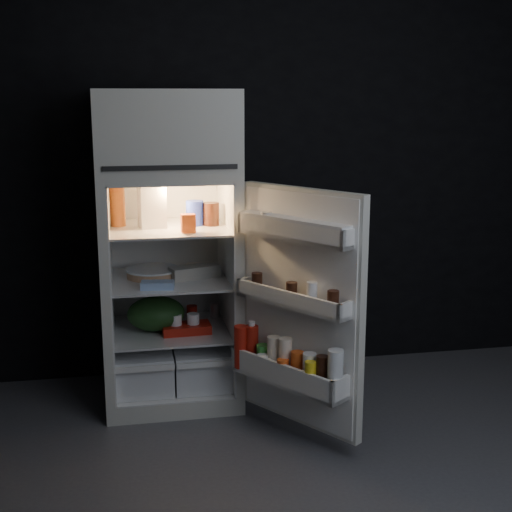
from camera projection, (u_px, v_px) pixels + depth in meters
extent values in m
cube|color=#535358|center=(337.00, 504.00, 3.12)|extent=(4.00, 3.40, 0.00)
cube|color=black|center=(261.00, 161.00, 4.45)|extent=(4.00, 0.00, 2.70)
cube|color=silver|center=(172.00, 388.00, 4.24)|extent=(0.76, 0.70, 0.10)
cube|color=silver|center=(107.00, 285.00, 4.03)|extent=(0.05, 0.70, 1.20)
cube|color=silver|center=(230.00, 279.00, 4.16)|extent=(0.05, 0.70, 1.20)
cube|color=white|center=(166.00, 269.00, 4.41)|extent=(0.66, 0.05, 1.20)
cube|color=silver|center=(166.00, 172.00, 3.96)|extent=(0.76, 0.70, 0.06)
cube|color=silver|center=(165.00, 129.00, 3.90)|extent=(0.76, 0.70, 0.42)
cube|color=black|center=(171.00, 168.00, 3.60)|extent=(0.68, 0.01, 0.02)
cube|color=white|center=(112.00, 286.00, 4.01)|extent=(0.01, 0.65, 1.20)
cube|color=white|center=(226.00, 280.00, 4.13)|extent=(0.01, 0.65, 1.20)
cube|color=white|center=(167.00, 179.00, 3.94)|extent=(0.66, 0.65, 0.01)
cube|color=white|center=(172.00, 381.00, 4.20)|extent=(0.66, 0.65, 0.01)
cube|color=white|center=(168.00, 228.00, 4.00)|extent=(0.65, 0.63, 0.01)
cube|color=white|center=(170.00, 280.00, 4.07)|extent=(0.65, 0.63, 0.01)
cube|color=white|center=(171.00, 330.00, 4.13)|extent=(0.65, 0.63, 0.01)
cube|color=white|center=(143.00, 363.00, 4.16)|extent=(0.32, 0.59, 0.22)
cube|color=white|center=(200.00, 359.00, 4.23)|extent=(0.32, 0.59, 0.22)
cube|color=white|center=(145.00, 369.00, 3.83)|extent=(0.32, 0.02, 0.03)
cube|color=white|center=(206.00, 364.00, 3.89)|extent=(0.32, 0.02, 0.03)
cube|color=#FFE5B2|center=(168.00, 184.00, 3.90)|extent=(0.14, 0.14, 0.02)
cube|color=silver|center=(301.00, 308.00, 3.59)|extent=(0.47, 0.65, 1.22)
cube|color=white|center=(298.00, 309.00, 3.57)|extent=(0.41, 0.60, 1.18)
cube|color=white|center=(293.00, 238.00, 3.46)|extent=(0.46, 0.61, 0.02)
cube|color=white|center=(288.00, 231.00, 3.42)|extent=(0.40, 0.57, 0.10)
cube|color=white|center=(347.00, 240.00, 3.22)|extent=(0.09, 0.07, 0.10)
cube|color=white|center=(245.00, 222.00, 3.67)|extent=(0.09, 0.07, 0.10)
cube|color=white|center=(291.00, 305.00, 3.53)|extent=(0.47, 0.62, 0.02)
cube|color=white|center=(286.00, 300.00, 3.49)|extent=(0.40, 0.57, 0.09)
cube|color=white|center=(345.00, 312.00, 3.29)|extent=(0.09, 0.07, 0.09)
cube|color=white|center=(245.00, 286.00, 3.75)|extent=(0.09, 0.07, 0.09)
cube|color=white|center=(288.00, 382.00, 3.60)|extent=(0.50, 0.64, 0.02)
cube|color=white|center=(280.00, 375.00, 3.55)|extent=(0.40, 0.57, 0.13)
cube|color=white|center=(340.00, 391.00, 3.36)|extent=(0.13, 0.10, 0.13)
cube|color=white|center=(242.00, 356.00, 3.82)|extent=(0.13, 0.10, 0.13)
cube|color=white|center=(293.00, 219.00, 3.44)|extent=(0.45, 0.59, 0.02)
cylinder|color=yellow|center=(299.00, 228.00, 3.42)|extent=(0.08, 0.08, 0.09)
cylinder|color=silver|center=(266.00, 222.00, 3.57)|extent=(0.08, 0.08, 0.10)
cylinder|color=black|center=(333.00, 302.00, 3.33)|extent=(0.08, 0.08, 0.11)
cylinder|color=white|center=(312.00, 295.00, 3.42)|extent=(0.07, 0.07, 0.13)
cylinder|color=black|center=(292.00, 292.00, 3.51)|extent=(0.08, 0.08, 0.10)
cylinder|color=black|center=(257.00, 283.00, 3.68)|extent=(0.08, 0.08, 0.11)
cylinder|color=silver|center=(335.00, 374.00, 3.37)|extent=(0.11, 0.11, 0.24)
cylinder|color=black|center=(322.00, 375.00, 3.43)|extent=(0.08, 0.08, 0.19)
cylinder|color=white|center=(309.00, 371.00, 3.48)|extent=(0.09, 0.09, 0.18)
cylinder|color=#DD521A|center=(297.00, 368.00, 3.54)|extent=(0.09, 0.09, 0.17)
cylinder|color=#F8E6CB|center=(285.00, 359.00, 3.59)|extent=(0.09, 0.09, 0.22)
cylinder|color=#F8E6CB|center=(274.00, 356.00, 3.64)|extent=(0.09, 0.09, 0.21)
cylinder|color=#338C33|center=(262.00, 358.00, 3.71)|extent=(0.09, 0.09, 0.14)
cylinder|color=#A6190E|center=(252.00, 347.00, 3.75)|extent=(0.10, 0.10, 0.23)
cylinder|color=yellow|center=(310.00, 377.00, 3.43)|extent=(0.08, 0.08, 0.16)
cylinder|color=#DD521A|center=(283.00, 371.00, 3.56)|extent=(0.08, 0.08, 0.12)
cylinder|color=white|center=(263.00, 365.00, 3.66)|extent=(0.08, 0.08, 0.11)
cylinder|color=#A6190E|center=(241.00, 347.00, 3.75)|extent=(0.10, 0.10, 0.23)
cylinder|color=white|center=(252.00, 323.00, 3.72)|extent=(0.05, 0.05, 0.02)
cube|color=white|center=(152.00, 206.00, 3.96)|extent=(0.16, 0.16, 0.24)
cylinder|color=#2034AD|center=(195.00, 213.00, 4.04)|extent=(0.11, 0.11, 0.14)
cylinder|color=black|center=(211.00, 214.00, 4.04)|extent=(0.12, 0.12, 0.13)
cylinder|color=#BC571E|center=(118.00, 207.00, 4.01)|extent=(0.10, 0.10, 0.22)
cube|color=#DD521A|center=(188.00, 223.00, 3.82)|extent=(0.08, 0.06, 0.10)
cube|color=#9A968C|center=(195.00, 272.00, 4.08)|extent=(0.30, 0.19, 0.07)
cylinder|color=#A77B58|center=(153.00, 273.00, 4.10)|extent=(0.34, 0.34, 0.04)
cube|color=#87A5D1|center=(158.00, 285.00, 3.85)|extent=(0.19, 0.11, 0.04)
cube|color=#F8E6CB|center=(195.00, 268.00, 4.20)|extent=(0.14, 0.12, 0.05)
ellipsoid|color=#193815|center=(156.00, 314.00, 4.09)|extent=(0.40, 0.37, 0.20)
cube|color=#A6190E|center=(186.00, 328.00, 4.06)|extent=(0.28, 0.16, 0.05)
cylinder|color=#A6190E|center=(192.00, 313.00, 4.28)|extent=(0.07, 0.07, 0.09)
cylinder|color=silver|center=(215.00, 310.00, 4.34)|extent=(0.07, 0.07, 0.09)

